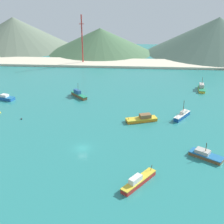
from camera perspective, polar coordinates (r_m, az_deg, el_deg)
ground at (r=108.04m, az=-3.22°, el=0.70°), size 260.00×280.00×0.50m
fishing_boat_0 at (r=132.98m, az=17.30°, el=4.57°), size 3.88×9.41×5.88m
fishing_boat_1 at (r=124.50m, az=-20.84°, el=2.74°), size 11.32×6.22×2.43m
fishing_boat_2 at (r=101.89m, az=13.74°, el=-0.66°), size 6.72×8.57×6.33m
fishing_boat_3 at (r=80.19m, az=18.01°, el=-8.10°), size 8.96×7.54×4.32m
fishing_boat_4 at (r=119.35m, az=-6.64°, el=3.44°), size 7.92×8.54×5.83m
fishing_boat_5 at (r=97.17m, az=6.02°, el=-1.33°), size 10.96×6.33×2.41m
fishing_boat_7 at (r=67.11m, az=5.21°, el=-13.45°), size 8.21×9.91×2.59m
buoy_0 at (r=110.68m, az=-21.38°, el=-0.14°), size 0.89×0.89×0.89m
buoy_1 at (r=103.01m, az=-17.49°, el=-1.32°), size 0.62×0.62×0.62m
beach_strip at (r=174.42m, az=-0.30°, el=9.71°), size 247.00×20.06×1.20m
hill_west at (r=236.30m, az=-18.77°, el=14.66°), size 85.46×85.46×22.37m
hill_central at (r=207.63m, az=-2.36°, el=14.00°), size 72.71×72.71×16.59m
hill_east at (r=214.17m, az=20.13°, el=13.99°), size 94.44×94.44×24.23m
radio_tower at (r=172.64m, az=-5.94°, el=14.09°), size 2.80×2.24×28.04m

